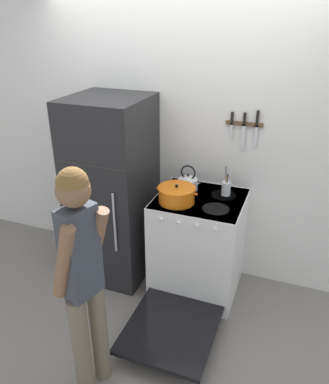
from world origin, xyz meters
The scene contains 9 objects.
ground_plane centered at (0.00, 0.00, 0.00)m, with size 14.00×14.00×0.00m, color slate.
wall_back centered at (0.00, 0.03, 1.27)m, with size 10.00×0.06×2.55m.
refrigerator centered at (-0.54, -0.35, 0.86)m, with size 0.67×0.73×1.72m.
stove_range centered at (0.30, -0.38, 0.46)m, with size 0.74×1.43×0.93m.
dutch_oven_pot centered at (0.13, -0.48, 0.99)m, with size 0.35×0.31×0.16m.
tea_kettle centered at (0.15, -0.20, 0.99)m, with size 0.22×0.17×0.23m.
utensil_jar centered at (0.49, -0.20, 0.99)m, with size 0.08×0.08×0.25m.
person centered at (-0.07, -1.59, 0.92)m, with size 0.32×0.38×1.62m.
wall_knife_strip centered at (0.57, -0.02, 1.51)m, with size 0.31×0.03×0.34m.
Camera 1 is at (1.03, -3.10, 2.34)m, focal length 35.00 mm.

